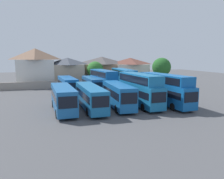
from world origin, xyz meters
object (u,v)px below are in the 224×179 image
Objects in this scene: bus_1 at (63,97)px; house_terrace_centre at (68,71)px; bus_5 at (165,88)px; tree_left_of_lot at (95,70)px; bus_9 at (124,79)px; bus_2 at (90,96)px; bus_7 at (92,84)px; house_terrace_far_right at (130,70)px; bus_8 at (103,80)px; house_terrace_left at (36,67)px; house_terrace_right at (102,70)px; bus_6 at (67,85)px; bus_3 at (118,94)px; tree_behind_wall at (161,67)px; bus_4 at (140,88)px.

bus_1 is 29.92m from house_terrace_centre.
tree_left_of_lot is at bearing -172.25° from bus_5.
bus_1 is 0.88× the size of bus_9.
bus_2 is 13.67m from bus_7.
house_terrace_centre is at bearing -144.74° from bus_9.
bus_8 is at bearing -126.27° from house_terrace_far_right.
house_terrace_left is 18.02m from house_terrace_right.
bus_6 is 5.05m from bus_7.
bus_3 is (8.04, 0.25, 0.03)m from bus_1.
house_terrace_centre reaches higher than bus_7.
bus_5 is at bearing 90.08° from bus_3.
bus_1 is 0.87× the size of bus_2.
bus_6 is 1.64× the size of tree_left_of_lot.
house_terrace_left reaches higher than house_terrace_centre.
bus_6 is 0.91× the size of bus_8.
bus_4 is at bearing -126.31° from tree_behind_wall.
tree_left_of_lot reaches higher than bus_4.
bus_4 is 13.95m from bus_7.
bus_3 is 0.95× the size of house_terrace_right.
house_terrace_right is at bearing 59.08° from tree_left_of_lot.
tree_behind_wall is at bearing 126.51° from bus_1.
bus_5 is at bearing 87.25° from bus_2.
bus_3 is at bearing -9.69° from bus_8.
house_terrace_right is (6.40, 17.61, 1.95)m from bus_7.
house_terrace_left is at bearing -128.08° from bus_9.
house_terrace_far_right reaches higher than bus_2.
house_terrace_right reaches higher than house_terrace_centre.
bus_7 is (-1.12, 13.42, -0.10)m from bus_3.
bus_2 is 0.99× the size of bus_5.
bus_1 is at bearing -113.07° from house_terrace_right.
house_terrace_left is at bearing -164.54° from bus_2.
bus_8 is (7.38, 0.07, 0.73)m from bus_6.
house_terrace_centre is (-3.42, 16.00, 1.82)m from bus_7.
house_terrace_far_right is at bearing 3.44° from house_terrace_centre.
house_terrace_left is 0.87× the size of house_terrace_right.
bus_3 is 0.93× the size of bus_8.
tree_left_of_lot reaches higher than bus_2.
bus_3 is 1.06× the size of house_terrace_far_right.
bus_5 is 1.25× the size of house_terrace_left.
tree_left_of_lot is (6.74, -3.53, 0.45)m from house_terrace_centre.
bus_6 is 0.87× the size of bus_9.
bus_1 is 19.26m from bus_9.
bus_1 is at bearing -81.18° from house_terrace_left.
bus_8 is 17.06m from house_terrace_centre.
bus_1 is 0.87× the size of bus_5.
bus_4 is 1.13× the size of bus_7.
bus_5 is 1.20× the size of house_terrace_far_right.
bus_8 is at bearing 87.90° from bus_7.
house_terrace_centre is at bearing 152.33° from tree_left_of_lot.
house_terrace_left reaches higher than bus_3.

